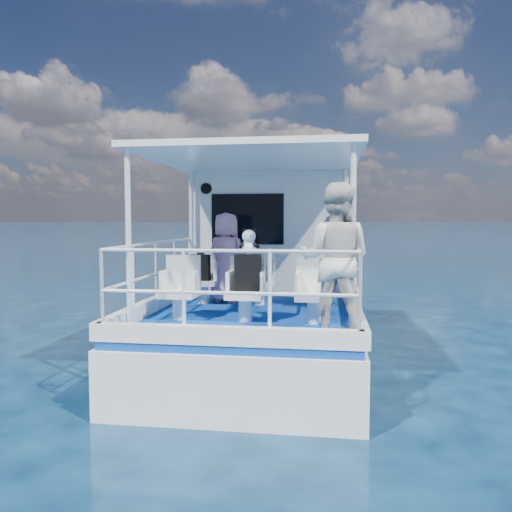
{
  "coord_description": "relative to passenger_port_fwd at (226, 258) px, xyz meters",
  "views": [
    {
      "loc": [
        1.05,
        -7.52,
        2.21
      ],
      "look_at": [
        0.04,
        -0.4,
        1.71
      ],
      "focal_mm": 35.0,
      "sensor_mm": 36.0,
      "label": 1
    }
  ],
  "objects": [
    {
      "name": "passenger_stbd_aft",
      "position": [
        1.7,
        -2.11,
        0.15
      ],
      "size": [
        0.97,
        0.83,
        1.75
      ],
      "primitive_type": "imported",
      "rotation": [
        0.0,
        0.0,
        2.93
      ],
      "color": "silver",
      "rests_on": "deck"
    },
    {
      "name": "seat_stbd_fwd",
      "position": [
        1.45,
        -0.15,
        -0.54
      ],
      "size": [
        0.48,
        0.46,
        0.38
      ],
      "primitive_type": "cube",
      "color": "white",
      "rests_on": "deck"
    },
    {
      "name": "passenger_port_fwd",
      "position": [
        0.0,
        0.0,
        0.0
      ],
      "size": [
        0.63,
        0.53,
        1.45
      ],
      "primitive_type": "imported",
      "rotation": [
        0.0,
        0.0,
        2.84
      ],
      "color": "pink",
      "rests_on": "deck"
    },
    {
      "name": "seat_port_aft",
      "position": [
        -0.35,
        -1.45,
        -0.54
      ],
      "size": [
        0.48,
        0.46,
        0.38
      ],
      "primitive_type": "cube",
      "color": "white",
      "rests_on": "deck"
    },
    {
      "name": "passenger_stbd_fwd",
      "position": [
        1.8,
        0.04,
        0.15
      ],
      "size": [
        0.74,
        0.6,
        1.74
      ],
      "primitive_type": "imported",
      "rotation": [
        0.0,
        0.0,
        2.81
      ],
      "color": "pink",
      "rests_on": "deck"
    },
    {
      "name": "backpack_center",
      "position": [
        0.59,
        -1.47,
        -0.1
      ],
      "size": [
        0.33,
        0.19,
        0.5
      ],
      "primitive_type": "cube",
      "color": "black",
      "rests_on": "seat_center_aft"
    },
    {
      "name": "hull",
      "position": [
        0.55,
        0.65,
        -1.63
      ],
      "size": [
        3.0,
        7.0,
        1.6
      ],
      "primitive_type": "cube",
      "color": "white",
      "rests_on": "ground"
    },
    {
      "name": "railings",
      "position": [
        0.55,
        -0.93,
        -0.23
      ],
      "size": [
        2.84,
        3.59,
        1.0
      ],
      "primitive_type": null,
      "color": "white",
      "rests_on": "deck"
    },
    {
      "name": "panda",
      "position": [
        0.61,
        -1.49,
        0.33
      ],
      "size": [
        0.22,
        0.19,
        0.34
      ],
      "primitive_type": null,
      "color": "white",
      "rests_on": "backpack_center"
    },
    {
      "name": "seat_stbd_aft",
      "position": [
        1.45,
        -1.45,
        -0.54
      ],
      "size": [
        0.48,
        0.46,
        0.38
      ],
      "primitive_type": "cube",
      "color": "white",
      "rests_on": "deck"
    },
    {
      "name": "seat_port_fwd",
      "position": [
        -0.35,
        -0.15,
        -0.54
      ],
      "size": [
        0.48,
        0.46,
        0.38
      ],
      "primitive_type": "cube",
      "color": "white",
      "rests_on": "deck"
    },
    {
      "name": "ground",
      "position": [
        0.55,
        -0.35,
        -1.63
      ],
      "size": [
        2000.0,
        2000.0,
        0.0
      ],
      "primitive_type": "plane",
      "color": "#061930",
      "rests_on": "ground"
    },
    {
      "name": "canopy_posts",
      "position": [
        0.55,
        -0.6,
        0.37
      ],
      "size": [
        2.77,
        2.97,
        2.2
      ],
      "color": "white",
      "rests_on": "deck"
    },
    {
      "name": "cabin",
      "position": [
        0.55,
        1.95,
        0.37
      ],
      "size": [
        2.85,
        2.0,
        2.2
      ],
      "primitive_type": "cube",
      "color": "white",
      "rests_on": "deck"
    },
    {
      "name": "canopy",
      "position": [
        0.55,
        -0.55,
        1.51
      ],
      "size": [
        3.0,
        3.2,
        0.08
      ],
      "primitive_type": "cube",
      "color": "white",
      "rests_on": "cabin"
    },
    {
      "name": "seat_center_aft",
      "position": [
        0.55,
        -1.45,
        -0.54
      ],
      "size": [
        0.48,
        0.46,
        0.38
      ],
      "primitive_type": "cube",
      "color": "white",
      "rests_on": "deck"
    },
    {
      "name": "seat_center_fwd",
      "position": [
        0.55,
        -0.15,
        -0.54
      ],
      "size": [
        0.48,
        0.46,
        0.38
      ],
      "primitive_type": "cube",
      "color": "white",
      "rests_on": "deck"
    },
    {
      "name": "compact_camera",
      "position": [
        -0.36,
        -0.24,
        0.09
      ],
      "size": [
        0.11,
        0.06,
        0.06
      ],
      "primitive_type": "cube",
      "color": "black",
      "rests_on": "backpack_port"
    },
    {
      "name": "backpack_port",
      "position": [
        -0.38,
        -0.23,
        -0.14
      ],
      "size": [
        0.31,
        0.17,
        0.41
      ],
      "primitive_type": "cube",
      "color": "black",
      "rests_on": "seat_port_fwd"
    },
    {
      "name": "deck",
      "position": [
        0.55,
        0.65,
        -0.78
      ],
      "size": [
        2.9,
        6.9,
        0.1
      ],
      "primitive_type": "cube",
      "color": "#0A3795",
      "rests_on": "hull"
    }
  ]
}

